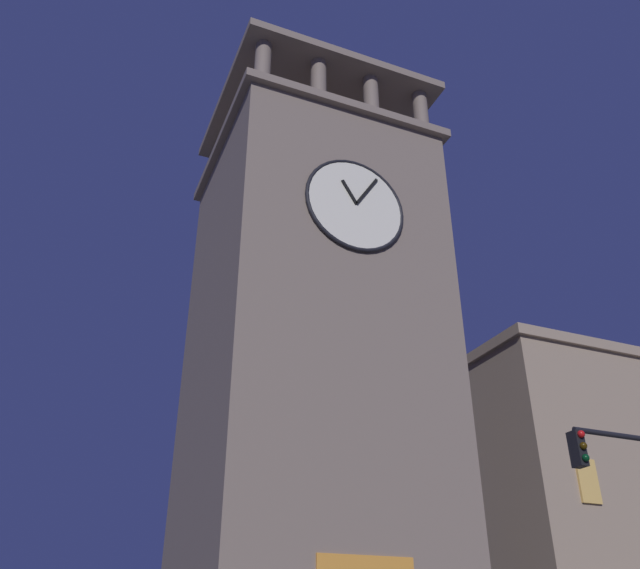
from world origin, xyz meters
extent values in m
cube|color=#75665B|center=(-0.71, -4.16, 10.83)|extent=(8.95, 8.62, 21.65)
cube|color=#75665B|center=(-0.71, -4.16, 21.85)|extent=(9.55, 9.22, 0.40)
cylinder|color=#75665B|center=(-4.59, -0.45, 23.31)|extent=(0.70, 0.70, 2.52)
cylinder|color=#75665B|center=(-2.00, -0.45, 23.31)|extent=(0.70, 0.70, 2.52)
cylinder|color=#75665B|center=(0.58, -0.45, 23.31)|extent=(0.70, 0.70, 2.52)
cylinder|color=#75665B|center=(3.16, -0.45, 23.31)|extent=(0.70, 0.70, 2.52)
cylinder|color=#75665B|center=(-4.59, -7.87, 23.31)|extent=(0.70, 0.70, 2.52)
cylinder|color=#75665B|center=(-2.00, -7.87, 23.31)|extent=(0.70, 0.70, 2.52)
cylinder|color=#75665B|center=(0.58, -7.87, 23.31)|extent=(0.70, 0.70, 2.52)
cylinder|color=#75665B|center=(3.16, -7.87, 23.31)|extent=(0.70, 0.70, 2.52)
cube|color=#75665B|center=(-0.71, -4.16, 24.78)|extent=(9.55, 9.22, 0.40)
cylinder|color=black|center=(-0.71, -4.16, 26.58)|extent=(0.12, 0.12, 3.20)
cylinder|color=silver|center=(-0.71, 0.21, 16.74)|extent=(4.08, 0.12, 4.08)
torus|color=black|center=(-0.71, 0.23, 16.74)|extent=(4.24, 0.16, 4.24)
cube|color=black|center=(-0.42, 0.31, 17.23)|extent=(0.68, 0.06, 1.02)
cube|color=black|center=(-1.19, 0.31, 17.47)|extent=(1.05, 0.06, 1.52)
cube|color=gray|center=(-18.86, -5.12, 13.97)|extent=(18.56, 6.49, 0.50)
cube|color=#E0B259|center=(-12.05, -2.02, 7.55)|extent=(1.00, 0.12, 1.80)
cylinder|color=black|center=(-3.27, 8.48, 5.70)|extent=(3.21, 0.12, 0.12)
cube|color=black|center=(-1.66, 8.48, 5.28)|extent=(0.22, 0.30, 0.75)
sphere|color=red|center=(-1.66, 8.66, 5.55)|extent=(0.16, 0.16, 0.16)
sphere|color=#392705|center=(-1.66, 8.66, 5.30)|extent=(0.16, 0.16, 0.16)
sphere|color=#063316|center=(-1.66, 8.66, 5.05)|extent=(0.16, 0.16, 0.16)
camera|label=1|loc=(8.72, 19.24, 1.65)|focal=37.16mm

